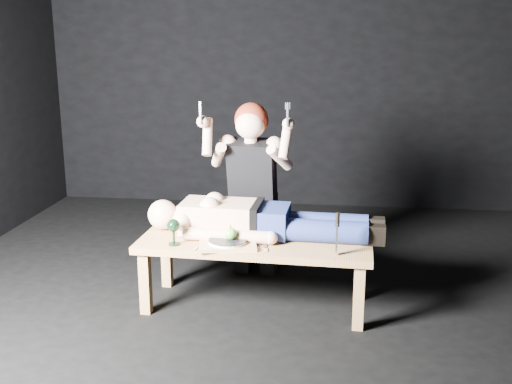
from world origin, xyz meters
TOP-DOWN VIEW (x-y plane):
  - ground at (0.00, 0.00)m, footprint 5.00×5.00m
  - back_wall at (0.00, 2.50)m, footprint 5.00×0.00m
  - table at (-0.12, -0.00)m, footprint 1.49×0.61m
  - lying_man at (-0.07, 0.10)m, footprint 1.43×0.49m
  - kneeling_woman at (-0.19, 0.54)m, footprint 0.76×0.83m
  - serving_tray at (-0.27, -0.14)m, footprint 0.39×0.31m
  - plate at (-0.27, -0.14)m, footprint 0.27×0.27m
  - apple at (-0.25, -0.13)m, footprint 0.08×0.08m
  - goblet at (-0.60, -0.16)m, footprint 0.08×0.08m
  - fork_flat at (-0.45, -0.18)m, footprint 0.02×0.16m
  - knife_flat at (-0.03, -0.15)m, footprint 0.04×0.16m
  - spoon_flat at (-0.08, -0.11)m, footprint 0.12×0.12m
  - carving_knife at (0.39, -0.22)m, footprint 0.03×0.04m

SIDE VIEW (x-z plane):
  - ground at x=0.00m, z-range 0.00..0.00m
  - table at x=-0.12m, z-range 0.00..0.45m
  - fork_flat at x=-0.45m, z-range 0.45..0.46m
  - knife_flat at x=-0.03m, z-range 0.45..0.46m
  - spoon_flat at x=-0.08m, z-range 0.45..0.46m
  - serving_tray at x=-0.27m, z-range 0.45..0.47m
  - plate at x=-0.27m, z-range 0.47..0.49m
  - apple at x=-0.25m, z-range 0.49..0.56m
  - goblet at x=-0.60m, z-range 0.45..0.62m
  - lying_man at x=-0.07m, z-range 0.45..0.70m
  - carving_knife at x=0.39m, z-range 0.45..0.71m
  - kneeling_woman at x=-0.19m, z-range 0.00..1.30m
  - back_wall at x=0.00m, z-range -1.00..4.00m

